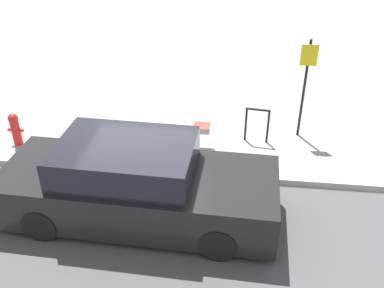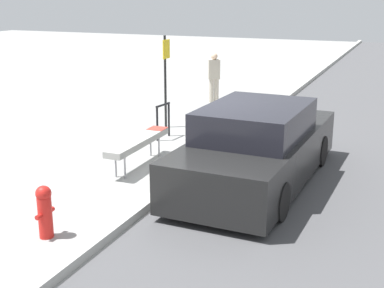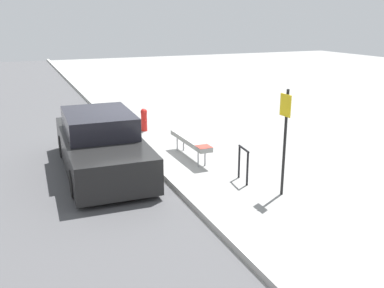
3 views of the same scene
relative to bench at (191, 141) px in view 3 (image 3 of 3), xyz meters
name	(u,v)px [view 3 (image 3 of 3)]	position (x,y,z in m)	size (l,w,h in m)	color
ground_plane	(149,161)	(-0.18, -1.12, -0.50)	(60.00, 60.00, 0.00)	gray
curb	(149,159)	(-0.18, -1.12, -0.43)	(60.00, 0.20, 0.13)	#A8A8A3
bench	(191,141)	(0.00, 0.00, 0.00)	(2.08, 0.38, 0.57)	#99999E
bike_rack	(243,161)	(2.07, 0.46, 0.01)	(0.55, 0.12, 0.83)	black
sign_post	(285,133)	(3.06, 0.86, 0.89)	(0.36, 0.08, 2.30)	black
fire_hydrant	(144,119)	(-3.31, -0.31, -0.09)	(0.36, 0.22, 0.77)	red
parked_car_near	(101,144)	(-0.03, -2.41, 0.16)	(4.76, 1.95, 1.45)	black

